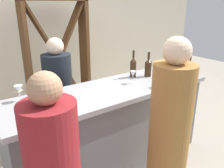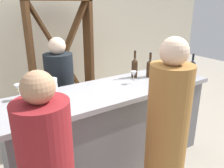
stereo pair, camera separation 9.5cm
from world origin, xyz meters
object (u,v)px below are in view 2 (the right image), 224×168
at_px(wine_bottle_leftmost_amber_brown, 135,67).
at_px(wine_glass_far_left, 134,74).
at_px(person_right_guest, 61,98).
at_px(wine_rack, 62,59).
at_px(wine_bottle_center_olive_green, 172,63).
at_px(wine_bottle_second_right_near_black, 192,68).
at_px(wine_glass_near_center, 57,99).
at_px(person_center_guest, 166,140).
at_px(wine_bottle_second_left_amber_brown, 150,68).
at_px(wine_glass_far_center, 19,89).
at_px(wine_glass_near_right, 179,71).
at_px(water_pitcher, 52,88).
at_px(wine_glass_near_left, 162,77).

bearing_deg(wine_bottle_leftmost_amber_brown, wine_glass_far_left, -131.07).
bearing_deg(person_right_guest, wine_rack, 173.95).
distance_m(wine_bottle_center_olive_green, wine_bottle_second_right_near_black, 0.32).
height_order(wine_bottle_center_olive_green, wine_glass_near_center, wine_bottle_center_olive_green).
bearing_deg(wine_bottle_center_olive_green, person_center_guest, -138.11).
height_order(wine_bottle_leftmost_amber_brown, wine_bottle_second_left_amber_brown, wine_bottle_leftmost_amber_brown).
bearing_deg(person_right_guest, wine_glass_far_left, 57.04).
distance_m(wine_bottle_second_right_near_black, wine_glass_near_center, 1.78).
xyz_separation_m(wine_glass_far_center, person_center_guest, (0.93, -1.04, -0.33)).
bearing_deg(person_center_guest, wine_glass_near_center, 47.78).
bearing_deg(wine_bottle_center_olive_green, wine_glass_near_right, -125.32).
xyz_separation_m(wine_glass_far_left, water_pitcher, (-0.93, 0.11, -0.01)).
bearing_deg(wine_rack, person_right_guest, -113.85).
xyz_separation_m(wine_bottle_second_right_near_black, wine_glass_far_left, (-0.78, 0.19, -0.00)).
xyz_separation_m(wine_glass_near_left, wine_glass_far_left, (-0.18, 0.28, -0.01)).
distance_m(wine_glass_near_left, wine_glass_near_center, 1.18).
height_order(wine_glass_near_center, wine_glass_far_left, wine_glass_near_center).
xyz_separation_m(wine_glass_near_left, water_pitcher, (-1.10, 0.38, -0.02)).
relative_size(wine_bottle_leftmost_amber_brown, person_right_guest, 0.23).
distance_m(wine_bottle_center_olive_green, person_right_guest, 1.56).
xyz_separation_m(wine_bottle_second_right_near_black, person_right_guest, (-1.39, 0.94, -0.42)).
bearing_deg(wine_bottle_second_left_amber_brown, person_center_guest, -124.05).
bearing_deg(person_center_guest, wine_rack, -3.95).
distance_m(wine_glass_near_right, person_right_guest, 1.54).
distance_m(wine_bottle_second_left_amber_brown, wine_glass_near_right, 0.35).
xyz_separation_m(wine_bottle_leftmost_amber_brown, wine_bottle_second_right_near_black, (0.63, -0.37, -0.02)).
height_order(wine_rack, wine_glass_far_left, wine_rack).
height_order(wine_bottle_center_olive_green, wine_bottle_second_right_near_black, wine_bottle_second_right_near_black).
relative_size(person_center_guest, person_right_guest, 1.11).
bearing_deg(wine_glass_near_left, wine_glass_far_left, 122.56).
bearing_deg(water_pitcher, wine_glass_near_center, -102.56).
bearing_deg(wine_bottle_center_olive_green, wine_rack, 122.83).
bearing_deg(person_center_guest, wine_glass_near_right, -55.47).
bearing_deg(person_right_guest, wine_glass_near_center, -4.15).
bearing_deg(wine_glass_far_left, person_right_guest, 129.24).
bearing_deg(wine_glass_near_right, wine_bottle_center_olive_green, 54.68).
height_order(wine_bottle_second_right_near_black, wine_glass_near_right, wine_bottle_second_right_near_black).
xyz_separation_m(wine_bottle_second_left_amber_brown, wine_glass_near_right, (0.21, -0.27, -0.01)).
height_order(wine_glass_near_right, person_center_guest, person_center_guest).
bearing_deg(person_right_guest, water_pitcher, -8.34).
height_order(water_pitcher, person_center_guest, person_center_guest).
xyz_separation_m(wine_rack, person_right_guest, (-0.40, -0.90, -0.30)).
distance_m(wine_bottle_center_olive_green, water_pitcher, 1.69).
xyz_separation_m(wine_rack, water_pitcher, (-0.71, -1.54, 0.10)).
distance_m(wine_bottle_second_left_amber_brown, wine_bottle_center_olive_green, 0.44).
distance_m(person_center_guest, person_right_guest, 1.59).
relative_size(wine_rack, wine_glass_far_center, 12.64).
height_order(wine_bottle_leftmost_amber_brown, wine_glass_near_center, wine_bottle_leftmost_amber_brown).
relative_size(wine_glass_near_left, wine_glass_near_center, 1.00).
height_order(wine_bottle_center_olive_green, water_pitcher, wine_bottle_center_olive_green).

